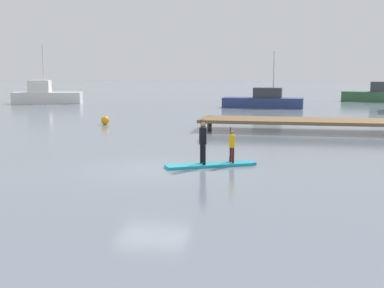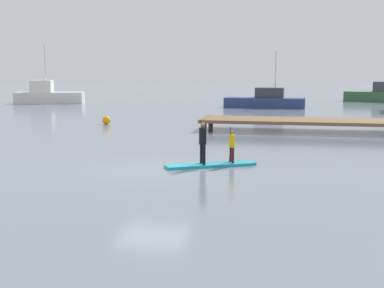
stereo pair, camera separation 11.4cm
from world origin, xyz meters
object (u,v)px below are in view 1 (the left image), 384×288
at_px(mooring_buoy_near, 105,120).
at_px(trawler_grey_distant, 46,95).
at_px(paddleboard_near, 211,165).
at_px(paddler_adult, 203,140).
at_px(paddler_child_solo, 232,145).
at_px(motor_boat_small_navy, 378,95).
at_px(fishing_boat_green_midground, 264,101).

bearing_deg(mooring_buoy_near, trawler_grey_distant, 125.54).
xyz_separation_m(paddleboard_near, paddler_adult, (-0.28, -0.14, 0.92)).
bearing_deg(paddleboard_near, paddler_adult, -154.36).
height_order(paddleboard_near, paddler_child_solo, paddler_child_solo).
bearing_deg(paddleboard_near, motor_boat_small_navy, 73.13).
bearing_deg(trawler_grey_distant, paddler_adult, -55.52).
height_order(paddleboard_near, fishing_boat_green_midground, fishing_boat_green_midground).
xyz_separation_m(paddler_adult, motor_boat_small_navy, (12.13, 39.21, -0.24)).
bearing_deg(trawler_grey_distant, paddleboard_near, -55.04).
distance_m(fishing_boat_green_midground, trawler_grey_distant, 21.63).
relative_size(fishing_boat_green_midground, motor_boat_small_navy, 0.98).
bearing_deg(paddler_adult, paddleboard_near, 25.64).
xyz_separation_m(paddleboard_near, fishing_boat_green_midground, (0.50, 28.50, 0.57)).
bearing_deg(mooring_buoy_near, paddleboard_near, -55.85).
bearing_deg(motor_boat_small_navy, trawler_grey_distant, -164.82).
bearing_deg(paddler_adult, fishing_boat_green_midground, 88.44).
bearing_deg(mooring_buoy_near, paddler_child_solo, -52.88).
bearing_deg(trawler_grey_distant, paddler_child_solo, -53.80).
relative_size(paddleboard_near, paddler_adult, 2.04).
distance_m(paddler_adult, trawler_grey_distant, 36.73).
bearing_deg(motor_boat_small_navy, mooring_buoy_near, -127.82).
bearing_deg(fishing_boat_green_midground, motor_boat_small_navy, 42.95).
bearing_deg(fishing_boat_green_midground, paddler_adult, -91.56).
bearing_deg(paddler_adult, paddler_child_solo, 27.15).
distance_m(paddler_child_solo, fishing_boat_green_midground, 28.13).
relative_size(fishing_boat_green_midground, trawler_grey_distant, 1.03).
xyz_separation_m(paddler_adult, fishing_boat_green_midground, (0.78, 28.64, -0.35)).
bearing_deg(paddler_adult, trawler_grey_distant, 124.48).
bearing_deg(paddleboard_near, paddler_child_solo, 27.74).
xyz_separation_m(motor_boat_small_navy, trawler_grey_distant, (-32.93, -8.93, 0.08)).
relative_size(paddler_child_solo, mooring_buoy_near, 2.45).
distance_m(paddler_child_solo, motor_boat_small_navy, 40.27).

